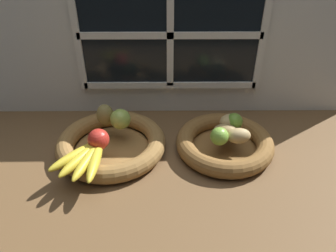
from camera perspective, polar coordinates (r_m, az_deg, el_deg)
The scene contains 14 objects.
ground_plane at distance 109.09cm, azimuth 0.50°, elevation -5.91°, with size 140.00×90.00×3.00cm, color brown.
back_wall at distance 120.23cm, azimuth 0.37°, elevation 14.37°, with size 140.00×4.60×55.00cm.
fruit_bowl_left at distance 110.56cm, azimuth -9.76°, elevation -3.07°, with size 35.92×35.92×5.81cm.
fruit_bowl_right at distance 110.76cm, azimuth 9.74°, elevation -2.98°, with size 32.20×32.20×5.81cm.
apple_red_front at distance 102.47cm, azimuth -11.92°, elevation -2.28°, with size 6.62×6.62×6.62cm, color red.
apple_green_back at distance 110.42cm, azimuth -8.22°, elevation 1.19°, with size 6.86×6.86×6.86cm, color #99B74C.
pear_brown at distance 112.91cm, azimuth -10.81°, elevation 1.91°, with size 5.79×5.74×7.51cm, color olive.
banana_bunch_front at distance 99.15cm, azimuth -14.10°, elevation -5.34°, with size 15.14×20.00×3.12cm.
potato_back at distance 111.74cm, azimuth 10.74°, elevation 0.77°, with size 7.55×5.76×4.99cm, color tan.
potato_small at distance 105.47cm, azimuth 12.14°, elevation -1.69°, with size 7.63×4.90×4.97cm, color tan.
potato_large at distance 107.77cm, azimuth 10.00°, elevation -0.81°, with size 7.92×4.78×4.10cm, color #A38451.
lime_near at distance 103.49cm, azimuth 8.88°, elevation -1.77°, with size 5.77×5.77×5.77cm, color #7AAD3D.
lime_far at distance 111.30cm, azimuth 11.35°, elevation 0.77°, with size 5.70×5.70×5.70cm, color olive.
chili_pepper at distance 108.33cm, azimuth 10.54°, elevation -1.29°, with size 2.22×2.22×10.90cm, color red.
Camera 1 is at (-1.54, -83.16, 69.09)cm, focal length 35.24 mm.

